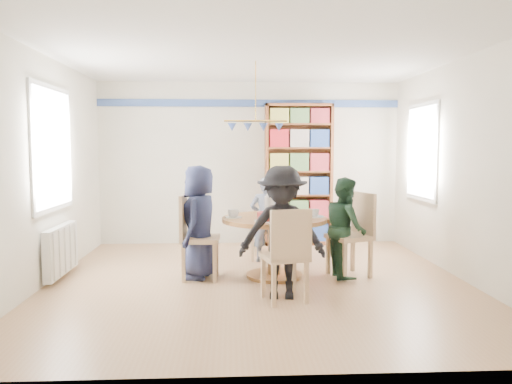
{
  "coord_description": "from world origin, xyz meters",
  "views": [
    {
      "loc": [
        -0.32,
        -5.88,
        1.6
      ],
      "look_at": [
        0.0,
        0.4,
        1.05
      ],
      "focal_mm": 35.0,
      "sensor_mm": 36.0,
      "label": 1
    }
  ],
  "objects": [
    {
      "name": "chair_near",
      "position": [
        0.26,
        -0.84,
        0.54
      ],
      "size": [
        0.53,
        0.53,
        0.99
      ],
      "color": "tan",
      "rests_on": "ground"
    },
    {
      "name": "person_near",
      "position": [
        0.22,
        -0.66,
        0.71
      ],
      "size": [
        0.97,
        0.62,
        1.42
      ],
      "primitive_type": "imported",
      "rotation": [
        0.0,
        0.0,
        -0.1
      ],
      "color": "black",
      "rests_on": "ground"
    },
    {
      "name": "person_left",
      "position": [
        -0.71,
        0.23,
        0.7
      ],
      "size": [
        0.58,
        0.76,
        1.4
      ],
      "primitive_type": "imported",
      "rotation": [
        0.0,
        0.0,
        -1.79
      ],
      "color": "#1A1E3A",
      "rests_on": "ground"
    },
    {
      "name": "person_right",
      "position": [
        1.1,
        0.18,
        0.62
      ],
      "size": [
        0.5,
        0.63,
        1.25
      ],
      "primitive_type": "imported",
      "rotation": [
        0.0,
        0.0,
        1.62
      ],
      "color": "#193322",
      "rests_on": "ground"
    },
    {
      "name": "room_shell",
      "position": [
        -0.26,
        0.87,
        1.65
      ],
      "size": [
        5.0,
        5.0,
        5.0
      ],
      "color": "white",
      "rests_on": "ground"
    },
    {
      "name": "dining_table",
      "position": [
        0.22,
        0.22,
        0.56
      ],
      "size": [
        1.3,
        1.3,
        0.75
      ],
      "color": "olive",
      "rests_on": "ground"
    },
    {
      "name": "chair_far",
      "position": [
        0.2,
        1.27,
        0.48
      ],
      "size": [
        0.47,
        0.47,
        0.88
      ],
      "color": "tan",
      "rests_on": "ground"
    },
    {
      "name": "chair_right",
      "position": [
        1.24,
        0.24,
        0.58
      ],
      "size": [
        0.6,
        0.6,
        1.05
      ],
      "color": "tan",
      "rests_on": "ground"
    },
    {
      "name": "bookshelf",
      "position": [
        0.8,
        2.34,
        1.15
      ],
      "size": [
        1.11,
        0.33,
        2.33
      ],
      "color": "brown",
      "rests_on": "ground"
    },
    {
      "name": "ground",
      "position": [
        0.0,
        0.0,
        0.0
      ],
      "size": [
        5.0,
        5.0,
        0.0
      ],
      "primitive_type": "plane",
      "color": "#A77F58"
    },
    {
      "name": "chair_left",
      "position": [
        -0.78,
        0.19,
        0.57
      ],
      "size": [
        0.48,
        0.48,
        1.04
      ],
      "color": "tan",
      "rests_on": "ground"
    },
    {
      "name": "person_far",
      "position": [
        0.17,
        1.07,
        0.6
      ],
      "size": [
        0.46,
        0.32,
        1.21
      ],
      "primitive_type": "imported",
      "rotation": [
        0.0,
        0.0,
        3.08
      ],
      "color": "gray",
      "rests_on": "ground"
    },
    {
      "name": "radiator",
      "position": [
        -2.42,
        0.3,
        0.35
      ],
      "size": [
        0.12,
        1.0,
        0.6
      ],
      "color": "silver",
      "rests_on": "ground"
    },
    {
      "name": "tableware",
      "position": [
        0.19,
        0.24,
        0.82
      ],
      "size": [
        1.23,
        1.23,
        0.32
      ],
      "color": "white",
      "rests_on": "dining_table"
    }
  ]
}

